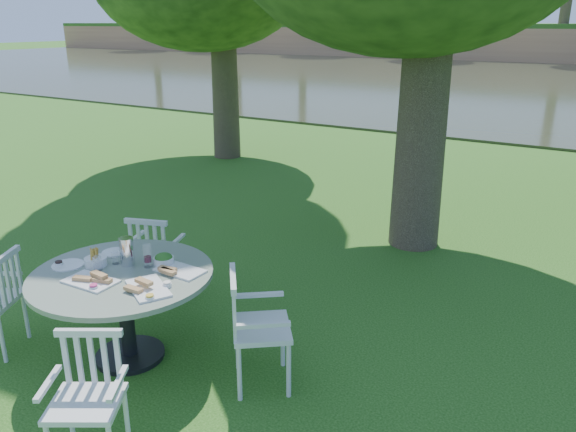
% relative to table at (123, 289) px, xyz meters
% --- Properties ---
extents(ground, '(140.00, 140.00, 0.00)m').
position_rel_table_xyz_m(ground, '(0.54, 1.43, -0.62)').
color(ground, '#16440E').
rests_on(ground, ground).
extents(table, '(1.43, 1.43, 0.76)m').
position_rel_table_xyz_m(table, '(0.00, 0.00, 0.00)').
color(table, black).
rests_on(table, ground).
extents(chair_ne, '(0.62, 0.63, 0.91)m').
position_rel_table_xyz_m(chair_ne, '(1.05, 0.23, -0.09)').
color(chair_ne, silver).
rests_on(chair_ne, ground).
extents(chair_nw, '(0.54, 0.52, 0.86)m').
position_rel_table_xyz_m(chair_nw, '(-0.57, 0.91, -0.12)').
color(chair_nw, silver).
rests_on(chair_nw, ground).
extents(chair_se, '(0.56, 0.55, 0.83)m').
position_rel_table_xyz_m(chair_se, '(0.62, -0.88, -0.13)').
color(chair_se, silver).
rests_on(chair_se, ground).
extents(tableware, '(1.22, 0.75, 0.23)m').
position_rel_table_xyz_m(tableware, '(-0.00, 0.06, 0.19)').
color(tableware, white).
rests_on(tableware, table).
extents(river, '(100.00, 28.00, 0.12)m').
position_rel_table_xyz_m(river, '(0.54, 24.43, -0.62)').
color(river, '#2E331E').
rests_on(river, ground).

